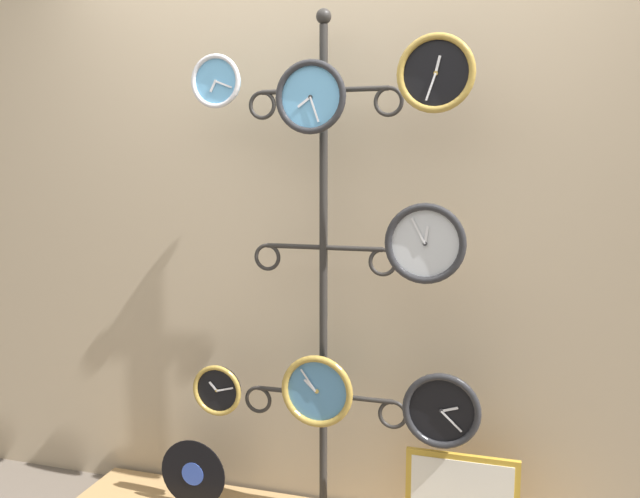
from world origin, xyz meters
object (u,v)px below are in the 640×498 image
display_stand (323,372)px  clock_middle_right (425,244)px  clock_top_right (436,73)px  clock_top_center (311,97)px  clock_bottom_left (218,390)px  clock_top_left (216,81)px  clock_bottom_right (441,410)px  vinyl_record (193,474)px  clock_bottom_center (316,391)px

display_stand → clock_middle_right: 0.71m
clock_top_right → clock_middle_right: size_ratio=0.93×
clock_top_center → clock_bottom_left: 1.26m
clock_top_left → clock_bottom_left: clock_top_left is taller
clock_top_right → display_stand: bearing=165.7°
clock_top_center → clock_bottom_right: bearing=-0.3°
clock_top_center → clock_middle_right: (0.44, -0.02, -0.54)m
vinyl_record → clock_bottom_left: bearing=1.6°
clock_middle_right → vinyl_record: (-0.98, 0.02, -1.04)m
clock_middle_right → clock_bottom_center: size_ratio=1.00×
clock_top_left → vinyl_record: clock_top_left is taller
clock_top_left → clock_bottom_right: 1.53m
clock_top_right → clock_top_center: bearing=177.5°
clock_bottom_right → clock_bottom_center: bearing=179.4°
clock_top_center → clock_middle_right: 0.69m
clock_top_center → clock_bottom_center: bearing=9.4°
display_stand → clock_bottom_center: display_stand is taller
clock_bottom_left → clock_middle_right: bearing=-1.5°
clock_top_right → clock_bottom_left: bearing=178.3°
clock_middle_right → vinyl_record: size_ratio=0.99×
clock_top_left → clock_bottom_right: size_ratio=0.71×
display_stand → clock_top_left: 1.24m
clock_top_center → clock_bottom_right: (0.51, -0.00, -1.17)m
display_stand → clock_bottom_center: size_ratio=7.18×
clock_bottom_left → clock_bottom_right: bearing=-0.5°
display_stand → clock_top_center: 1.10m
clock_bottom_right → vinyl_record: bearing=179.7°
clock_bottom_center → clock_middle_right: bearing=-2.6°
clock_top_left → clock_bottom_left: (-0.03, 0.01, -1.26)m
clock_top_right → clock_bottom_left: clock_top_right is taller
clock_top_right → clock_middle_right: 0.60m
clock_top_left → clock_top_center: size_ratio=0.76×
clock_middle_right → clock_bottom_right: bearing=10.4°
clock_top_right → clock_bottom_right: 1.23m
clock_top_center → vinyl_record: (-0.54, 0.00, -1.57)m
clock_top_right → vinyl_record: clock_top_right is taller
vinyl_record → clock_top_center: bearing=-0.2°
clock_bottom_right → clock_top_center: bearing=179.7°
clock_bottom_left → clock_top_right: bearing=-1.7°
clock_top_center → clock_middle_right: clock_top_center is taller
clock_top_center → clock_bottom_left: bearing=179.2°
clock_bottom_left → clock_bottom_right: (0.93, -0.01, 0.02)m
vinyl_record → clock_top_left: bearing=-1.5°
display_stand → clock_bottom_right: display_stand is taller
clock_bottom_left → clock_bottom_center: size_ratio=0.74×
clock_bottom_center → clock_bottom_left: bearing=179.6°
clock_top_center → clock_middle_right: size_ratio=0.93×
clock_top_right → clock_bottom_right: clock_top_right is taller
clock_top_left → clock_bottom_left: size_ratio=0.96×
clock_top_center → clock_bottom_left: size_ratio=1.26×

